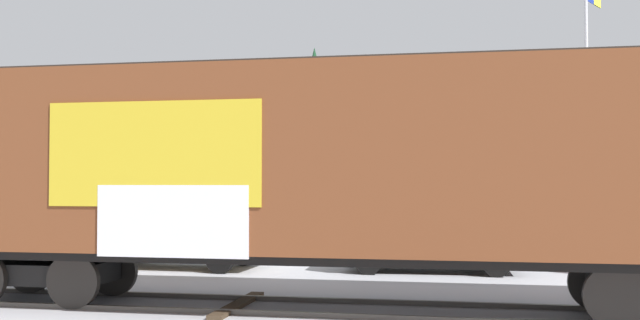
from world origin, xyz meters
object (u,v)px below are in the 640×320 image
object	(u,v)px
flagpole	(589,70)
freight_car	(333,165)
parked_car_black	(430,236)
parked_car_tan	(176,234)

from	to	relation	value
flagpole	freight_car	bearing A→B (deg)	-117.94
parked_car_black	freight_car	bearing A→B (deg)	-107.02
parked_car_black	flagpole	bearing A→B (deg)	55.62
freight_car	flagpole	bearing A→B (deg)	62.06
freight_car	parked_car_tan	bearing A→B (deg)	129.87
freight_car	parked_car_black	size ratio (longest dim) A/B	3.73
freight_car	parked_car_tan	xyz separation A→B (m)	(-4.51, 5.40, -1.55)
flagpole	parked_car_black	world-z (taller)	flagpole
freight_car	parked_car_black	xyz separation A→B (m)	(1.69, 5.52, -1.55)
freight_car	parked_car_black	distance (m)	5.98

